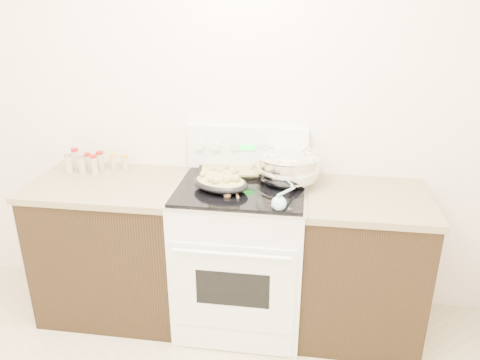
# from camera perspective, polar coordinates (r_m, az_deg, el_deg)

# --- Properties ---
(room_shell) EXTENTS (4.10, 3.60, 2.75)m
(room_shell) POSITION_cam_1_polar(r_m,az_deg,el_deg) (1.34, -24.22, 6.96)
(room_shell) COLOR white
(room_shell) RESTS_ON ground
(counter_left) EXTENTS (0.93, 0.67, 0.92)m
(counter_left) POSITION_cam_1_polar(r_m,az_deg,el_deg) (3.19, -14.91, -7.78)
(counter_left) COLOR black
(counter_left) RESTS_ON ground
(counter_right) EXTENTS (0.73, 0.67, 0.92)m
(counter_right) POSITION_cam_1_polar(r_m,az_deg,el_deg) (2.98, 14.42, -9.97)
(counter_right) COLOR black
(counter_right) RESTS_ON ground
(kitchen_range) EXTENTS (0.78, 0.73, 1.22)m
(kitchen_range) POSITION_cam_1_polar(r_m,az_deg,el_deg) (2.96, 0.15, -8.79)
(kitchen_range) COLOR white
(kitchen_range) RESTS_ON ground
(mixing_bowl) EXTENTS (0.39, 0.39, 0.23)m
(mixing_bowl) POSITION_cam_1_polar(r_m,az_deg,el_deg) (2.80, 5.88, 1.52)
(mixing_bowl) COLOR silver
(mixing_bowl) RESTS_ON kitchen_range
(roasting_pan) EXTENTS (0.40, 0.34, 0.12)m
(roasting_pan) POSITION_cam_1_polar(r_m,az_deg,el_deg) (2.68, -2.34, -0.28)
(roasting_pan) COLOR black
(roasting_pan) RESTS_ON kitchen_range
(baking_sheet) EXTENTS (0.49, 0.38, 0.06)m
(baking_sheet) POSITION_cam_1_polar(r_m,az_deg,el_deg) (2.95, -0.72, 1.29)
(baking_sheet) COLOR black
(baking_sheet) RESTS_ON kitchen_range
(wooden_spoon) EXTENTS (0.09, 0.26, 0.04)m
(wooden_spoon) POSITION_cam_1_polar(r_m,az_deg,el_deg) (2.64, -1.17, -1.47)
(wooden_spoon) COLOR tan
(wooden_spoon) RESTS_ON kitchen_range
(blue_ladle) EXTENTS (0.12, 0.27, 0.10)m
(blue_ladle) POSITION_cam_1_polar(r_m,az_deg,el_deg) (2.47, 4.88, -2.68)
(blue_ladle) COLOR #8FCAD6
(blue_ladle) RESTS_ON kitchen_range
(spice_jars) EXTENTS (0.39, 0.15, 0.13)m
(spice_jars) POSITION_cam_1_polar(r_m,az_deg,el_deg) (3.18, -17.66, 2.17)
(spice_jars) COLOR #BFB28C
(spice_jars) RESTS_ON counter_left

